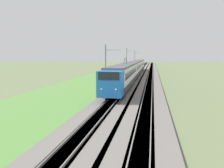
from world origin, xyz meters
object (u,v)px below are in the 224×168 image
Objects in this scene: catenary_mast_far at (127,61)px; catenary_mast_distant at (135,59)px; catenary_mast_mid at (106,66)px; passenger_train at (134,68)px.

catenary_mast_distant is (29.22, -0.00, -0.03)m from catenary_mast_far.
catenary_mast_far reaches higher than catenary_mast_mid.
catenary_mast_far is at bearing 0.01° from catenary_mast_mid.
catenary_mast_far is (29.22, 0.00, 0.21)m from catenary_mast_mid.
passenger_train is 39.25m from catenary_mast_distant.
passenger_train is at bearing -8.69° from catenary_mast_mid.
passenger_train is 19.61m from catenary_mast_mid.
catenary_mast_far is (9.88, 2.96, 1.58)m from passenger_train.
catenary_mast_mid is (-19.34, 2.96, 1.37)m from passenger_train.
catenary_mast_distant reaches higher than catenary_mast_mid.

